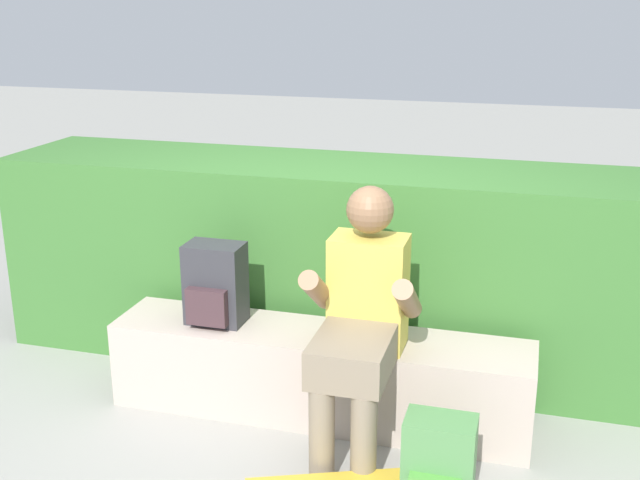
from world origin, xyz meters
name	(u,v)px	position (x,y,z in m)	size (l,w,h in m)	color
ground_plane	(303,441)	(0.00, 0.00, 0.00)	(24.00, 24.00, 0.00)	gray
bench_main	(319,374)	(0.00, 0.26, 0.22)	(2.03, 0.40, 0.43)	#B8A699
person_skater	(361,316)	(0.25, 0.05, 0.63)	(0.49, 0.62, 1.18)	gold
backpack_on_bench	(215,285)	(-0.52, 0.25, 0.63)	(0.28, 0.23, 0.40)	#333338
backpack_on_ground	(438,467)	(0.66, -0.33, 0.19)	(0.28, 0.23, 0.40)	#51894C
hedge_row	(392,268)	(0.22, 0.93, 0.55)	(4.33, 0.76, 1.11)	#3A702F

